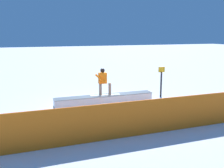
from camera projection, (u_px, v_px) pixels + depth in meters
ground_plane at (105, 106)px, 13.19m from camera, size 120.00×120.00×0.00m
grind_box at (105, 101)px, 13.14m from camera, size 5.07×0.64×0.57m
snowboarder at (103, 81)px, 12.92m from camera, size 1.54×0.47×1.36m
safety_fence at (142, 118)px, 9.34m from camera, size 11.76×0.17×1.30m
trail_marker at (161, 81)px, 14.98m from camera, size 0.40×0.10×1.73m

